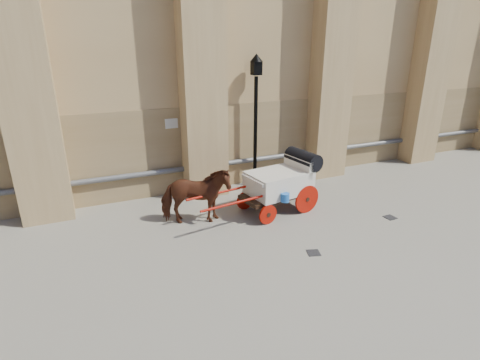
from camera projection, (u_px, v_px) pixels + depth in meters
name	position (u px, v px, depth m)	size (l,w,h in m)	color
ground	(281.00, 231.00, 10.57)	(90.00, 90.00, 0.00)	#6D685C
horse	(196.00, 196.00, 10.78)	(0.91, 2.01, 1.69)	#5F2B17
carriage	(282.00, 180.00, 11.65)	(4.27, 1.71, 1.82)	black
street_lamp	(256.00, 119.00, 13.13)	(0.44, 0.44, 4.67)	black
drain_grate_near	(313.00, 253.00, 9.49)	(0.32, 0.32, 0.01)	black
drain_grate_far	(390.00, 217.00, 11.40)	(0.32, 0.32, 0.01)	black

